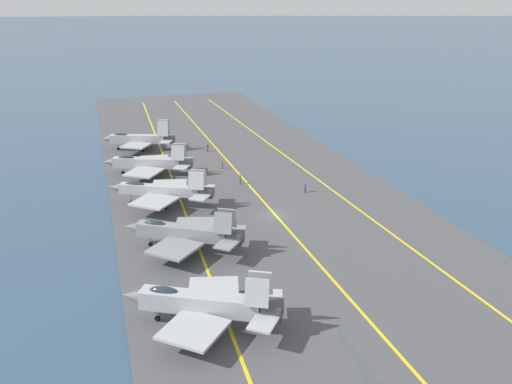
{
  "coord_description": "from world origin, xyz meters",
  "views": [
    {
      "loc": [
        -70.63,
        24.22,
        30.76
      ],
      "look_at": [
        3.73,
        1.86,
        2.9
      ],
      "focal_mm": 38.0,
      "sensor_mm": 36.0,
      "label": 1
    }
  ],
  "objects": [
    {
      "name": "ground_plane",
      "position": [
        0.0,
        0.0,
        0.0
      ],
      "size": [
        2000.0,
        2000.0,
        0.0
      ],
      "primitive_type": "plane",
      "color": "#334C66"
    },
    {
      "name": "carrier_deck",
      "position": [
        0.0,
        0.0,
        0.2
      ],
      "size": [
        219.25,
        46.7,
        0.4
      ],
      "primitive_type": "cube",
      "color": "#4C4C4F",
      "rests_on": "ground"
    },
    {
      "name": "deck_stripe_foul_line",
      "position": [
        0.0,
        -12.84,
        0.4
      ],
      "size": [
        197.3,
        4.37,
        0.01
      ],
      "primitive_type": "cube",
      "rotation": [
        0.0,
        0.0,
        0.02
      ],
      "color": "yellow",
      "rests_on": "carrier_deck"
    },
    {
      "name": "deck_stripe_centerline",
      "position": [
        0.0,
        0.0,
        0.4
      ],
      "size": [
        197.33,
        0.36,
        0.01
      ],
      "primitive_type": "cube",
      "color": "yellow",
      "rests_on": "carrier_deck"
    },
    {
      "name": "deck_stripe_edge_line",
      "position": [
        0.0,
        12.84,
        0.4
      ],
      "size": [
        197.24,
        6.62,
        0.01
      ],
      "primitive_type": "cube",
      "rotation": [
        0.0,
        0.0,
        -0.03
      ],
      "color": "yellow",
      "rests_on": "carrier_deck"
    },
    {
      "name": "parked_jet_nearest",
      "position": [
        -25.48,
        16.03,
        2.96
      ],
      "size": [
        13.26,
        16.03,
        6.22
      ],
      "color": "#A8AAAF",
      "rests_on": "carrier_deck"
    },
    {
      "name": "parked_jet_second",
      "position": [
        -8.12,
        14.86,
        2.86
      ],
      "size": [
        13.19,
        15.63,
        5.98
      ],
      "color": "gray",
      "rests_on": "carrier_deck"
    },
    {
      "name": "parked_jet_third",
      "position": [
        8.25,
        15.47,
        3.01
      ],
      "size": [
        13.63,
        16.7,
        6.12
      ],
      "color": "#A8AAAF",
      "rests_on": "carrier_deck"
    },
    {
      "name": "parked_jet_fourth",
      "position": [
        24.88,
        15.77,
        2.65
      ],
      "size": [
        14.2,
        16.58,
        5.85
      ],
      "color": "#A8AAAF",
      "rests_on": "carrier_deck"
    },
    {
      "name": "parked_jet_fifth",
      "position": [
        42.57,
        15.78,
        2.88
      ],
      "size": [
        12.19,
        15.68,
        6.55
      ],
      "color": "#A8AAAF",
      "rests_on": "carrier_deck"
    },
    {
      "name": "crew_brown_vest",
      "position": [
        24.88,
        2.13,
        1.3
      ],
      "size": [
        0.45,
        0.37,
        1.64
      ],
      "color": "#4C473D",
      "rests_on": "carrier_deck"
    },
    {
      "name": "crew_purple_vest",
      "position": [
        7.89,
        -7.87,
        1.37
      ],
      "size": [
        0.45,
        0.45,
        1.76
      ],
      "color": "#383328",
      "rests_on": "carrier_deck"
    },
    {
      "name": "crew_green_vest",
      "position": [
        15.08,
        1.3,
        1.37
      ],
      "size": [
        0.46,
        0.42,
        1.76
      ],
      "color": "#4C473D",
      "rests_on": "carrier_deck"
    },
    {
      "name": "crew_red_vest",
      "position": [
        37.28,
        2.36,
        1.37
      ],
      "size": [
        0.44,
        0.46,
        1.76
      ],
      "color": "#383328",
      "rests_on": "carrier_deck"
    }
  ]
}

